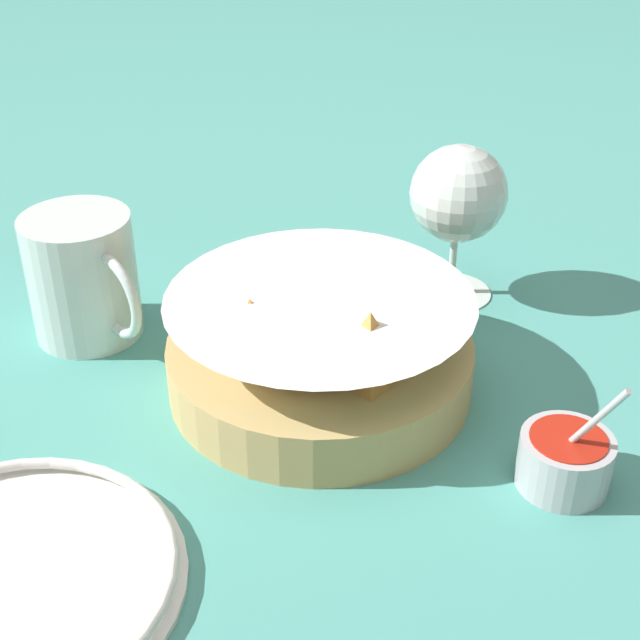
% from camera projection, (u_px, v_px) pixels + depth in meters
% --- Properties ---
extents(ground_plane, '(4.00, 4.00, 0.00)m').
position_uv_depth(ground_plane, '(290.00, 395.00, 0.72)').
color(ground_plane, teal).
extents(food_basket, '(0.25, 0.25, 0.10)m').
position_uv_depth(food_basket, '(320.00, 349.00, 0.71)').
color(food_basket, tan).
rests_on(food_basket, ground_plane).
extents(sauce_cup, '(0.07, 0.07, 0.10)m').
position_uv_depth(sauce_cup, '(565.00, 459.00, 0.62)').
color(sauce_cup, '#B7B7BC').
rests_on(sauce_cup, ground_plane).
extents(wine_glass, '(0.09, 0.09, 0.15)m').
position_uv_depth(wine_glass, '(458.00, 198.00, 0.81)').
color(wine_glass, silver).
rests_on(wine_glass, ground_plane).
extents(beer_mug, '(0.14, 0.10, 0.11)m').
position_uv_depth(beer_mug, '(84.00, 281.00, 0.78)').
color(beer_mug, silver).
rests_on(beer_mug, ground_plane).
extents(side_plate, '(0.23, 0.23, 0.01)m').
position_uv_depth(side_plate, '(2.00, 580.00, 0.55)').
color(side_plate, white).
rests_on(side_plate, ground_plane).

